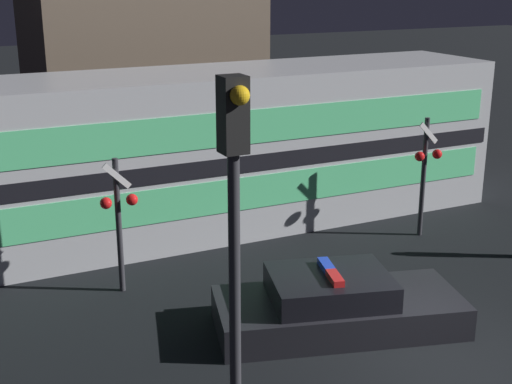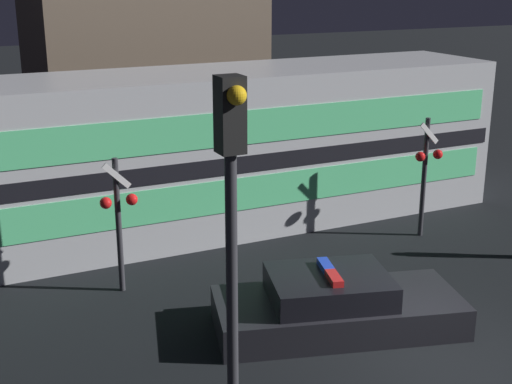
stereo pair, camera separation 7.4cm
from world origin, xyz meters
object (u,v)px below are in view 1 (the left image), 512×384
at_px(crossing_signal_near, 425,168).
at_px(police_car, 336,306).
at_px(traffic_light_corner, 234,224).
at_px(train, 195,153).

bearing_deg(crossing_signal_near, police_car, -144.48).
bearing_deg(police_car, traffic_light_corner, -123.84).
distance_m(train, crossing_signal_near, 5.76).
bearing_deg(crossing_signal_near, traffic_light_corner, -142.23).
bearing_deg(train, crossing_signal_near, -31.30).
height_order(police_car, crossing_signal_near, crossing_signal_near).
xyz_separation_m(crossing_signal_near, traffic_light_corner, (-7.88, -6.11, 1.75)).
xyz_separation_m(police_car, traffic_light_corner, (-3.34, -2.86, 3.08)).
relative_size(police_car, traffic_light_corner, 0.93).
bearing_deg(train, police_car, -86.57).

